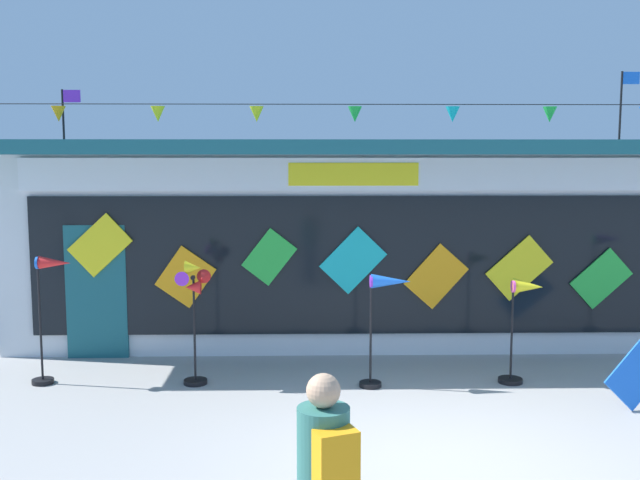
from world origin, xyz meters
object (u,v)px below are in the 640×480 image
at_px(wind_spinner_far_left, 50,296).
at_px(wind_spinner_center_right, 522,312).
at_px(wind_spinner_center_left, 385,305).
at_px(kite_shop_building, 344,230).
at_px(wind_spinner_left, 193,297).

bearing_deg(wind_spinner_far_left, wind_spinner_center_right, -0.88).
distance_m(wind_spinner_center_left, wind_spinner_center_right, 1.84).
bearing_deg(wind_spinner_center_left, kite_shop_building, 94.61).
distance_m(wind_spinner_far_left, wind_spinner_left, 1.90).
height_order(wind_spinner_far_left, wind_spinner_center_left, wind_spinner_far_left).
height_order(kite_shop_building, wind_spinner_center_left, kite_shop_building).
bearing_deg(wind_spinner_far_left, wind_spinner_center_left, -2.90).
distance_m(kite_shop_building, wind_spinner_center_right, 4.53).
xyz_separation_m(wind_spinner_center_left, wind_spinner_center_right, (1.84, 0.13, -0.13)).
distance_m(kite_shop_building, wind_spinner_center_left, 4.10).
xyz_separation_m(wind_spinner_left, wind_spinner_center_right, (4.33, -0.00, -0.22)).
relative_size(kite_shop_building, wind_spinner_center_right, 7.79).
relative_size(kite_shop_building, wind_spinner_far_left, 6.42).
distance_m(wind_spinner_far_left, wind_spinner_center_right, 6.23).
distance_m(wind_spinner_left, wind_spinner_center_right, 4.34).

